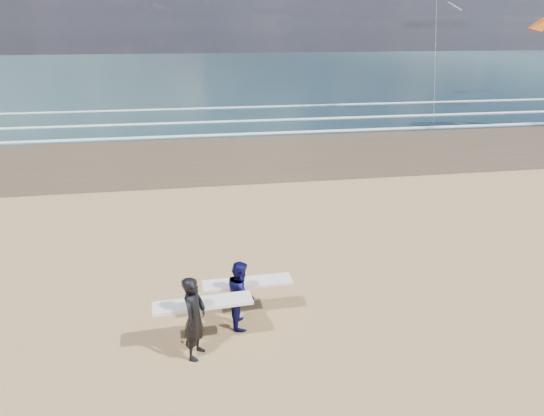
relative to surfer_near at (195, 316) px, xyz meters
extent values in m
cube|color=#4C4028|center=(21.02, 17.94, -0.98)|extent=(220.00, 12.00, 0.01)
cube|color=#182E35|center=(21.02, 71.94, -0.98)|extent=(220.00, 100.00, 0.02)
cube|color=white|center=(21.02, 22.74, -0.93)|extent=(220.00, 0.50, 0.05)
cube|color=white|center=(21.02, 27.44, -0.93)|extent=(220.00, 0.50, 0.05)
cube|color=white|center=(21.02, 33.94, -0.93)|extent=(220.00, 0.50, 0.05)
imported|color=black|center=(-0.02, -0.04, -0.01)|extent=(0.71, 0.83, 1.94)
cube|color=white|center=(0.18, 0.31, 0.11)|extent=(2.23, 0.66, 0.07)
imported|color=#0B0B42|center=(1.09, 0.99, -0.14)|extent=(0.68, 0.85, 1.70)
cube|color=white|center=(1.29, 1.34, -0.04)|extent=(2.21, 0.57, 0.07)
cube|color=slate|center=(18.23, 24.60, -0.93)|extent=(0.12, 0.12, 0.10)
camera|label=1|loc=(0.12, -9.11, 5.90)|focal=32.00mm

